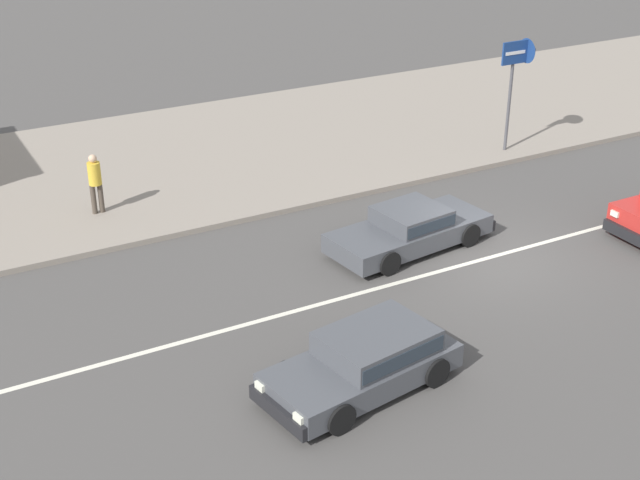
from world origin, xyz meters
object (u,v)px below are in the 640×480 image
hatchback_dark_grey_2 (367,359)px  pedestrian_far_end (95,179)px  sedan_dark_grey_3 (410,228)px  arrow_signboard (527,56)px

hatchback_dark_grey_2 → pedestrian_far_end: (-2.29, 10.00, 0.52)m
hatchback_dark_grey_2 → sedan_dark_grey_3: size_ratio=0.91×
sedan_dark_grey_3 → arrow_signboard: (6.83, 4.06, 2.56)m
pedestrian_far_end → arrow_signboard: bearing=-6.2°
sedan_dark_grey_3 → pedestrian_far_end: 8.38m
hatchback_dark_grey_2 → pedestrian_far_end: bearing=102.9°
hatchback_dark_grey_2 → arrow_signboard: (10.85, 8.58, 2.50)m
sedan_dark_grey_3 → arrow_signboard: 8.35m
hatchback_dark_grey_2 → pedestrian_far_end: size_ratio=2.47×
sedan_dark_grey_3 → arrow_signboard: arrow_signboard is taller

